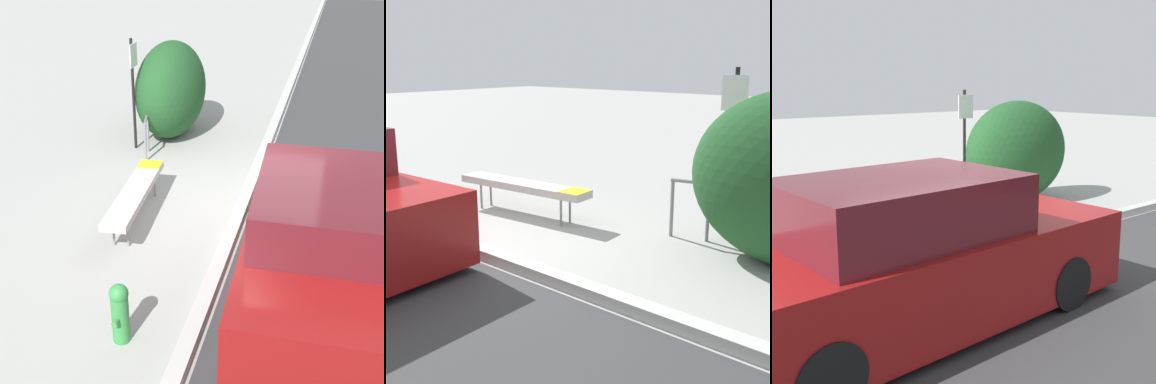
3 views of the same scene
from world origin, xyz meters
TOP-DOWN VIEW (x-y plane):
  - ground_plane at (0.00, 0.00)m, footprint 60.00×60.00m
  - curb at (0.00, 0.00)m, footprint 60.00×0.20m
  - bench at (-0.58, 1.60)m, footprint 2.39×0.61m
  - bike_rack at (1.95, 2.31)m, footprint 0.55×0.18m
  - sign_post at (2.32, 2.68)m, footprint 0.36×0.08m
  - shrub_hedge at (3.32, 2.19)m, footprint 2.49×1.44m
  - parked_car_near at (-1.61, -1.28)m, footprint 4.71×1.93m

SIDE VIEW (x-z plane):
  - ground_plane at x=0.00m, z-range 0.00..0.00m
  - curb at x=0.00m, z-range 0.00..0.13m
  - bench at x=-0.58m, z-range 0.20..0.74m
  - bike_rack at x=1.95m, z-range 0.09..0.91m
  - parked_car_near at x=-1.61m, z-range -0.09..1.48m
  - shrub_hedge at x=3.32m, z-range 0.00..2.08m
  - sign_post at x=2.32m, z-range 0.23..2.53m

